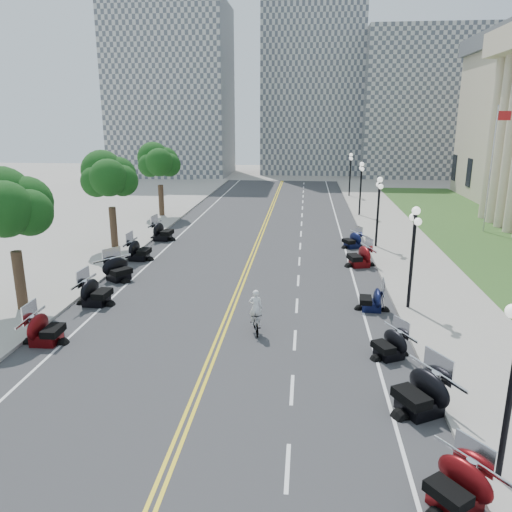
{
  "coord_description": "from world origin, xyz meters",
  "views": [
    {
      "loc": [
        3.49,
        -19.38,
        9.06
      ],
      "look_at": [
        0.96,
        5.87,
        2.0
      ],
      "focal_mm": 35.0,
      "sensor_mm": 36.0,
      "label": 1
    }
  ],
  "objects_px": {
    "flagpole": "(491,171)",
    "motorcycle_n_3": "(457,483)",
    "cyclist_rider": "(256,294)",
    "bicycle": "(256,322)"
  },
  "relations": [
    {
      "from": "bicycle",
      "to": "cyclist_rider",
      "type": "height_order",
      "value": "cyclist_rider"
    },
    {
      "from": "motorcycle_n_3",
      "to": "cyclist_rider",
      "type": "xyz_separation_m",
      "value": [
        -5.78,
        9.58,
        1.13
      ]
    },
    {
      "from": "cyclist_rider",
      "to": "bicycle",
      "type": "bearing_deg",
      "value": -0.0
    },
    {
      "from": "bicycle",
      "to": "motorcycle_n_3",
      "type": "bearing_deg",
      "value": -71.48
    },
    {
      "from": "flagpole",
      "to": "bicycle",
      "type": "height_order",
      "value": "flagpole"
    },
    {
      "from": "motorcycle_n_3",
      "to": "bicycle",
      "type": "distance_m",
      "value": 11.19
    },
    {
      "from": "motorcycle_n_3",
      "to": "cyclist_rider",
      "type": "distance_m",
      "value": 11.24
    },
    {
      "from": "flagpole",
      "to": "bicycle",
      "type": "xyz_separation_m",
      "value": [
        -16.52,
        -21.42,
        -4.51
      ]
    },
    {
      "from": "flagpole",
      "to": "motorcycle_n_3",
      "type": "distance_m",
      "value": 33.09
    },
    {
      "from": "flagpole",
      "to": "cyclist_rider",
      "type": "bearing_deg",
      "value": -127.65
    }
  ]
}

